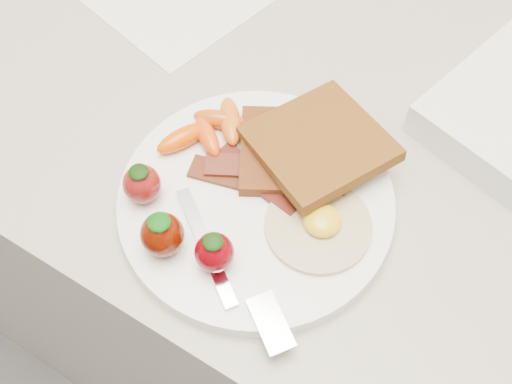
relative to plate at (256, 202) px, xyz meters
The scene contains 9 objects.
counter 0.48m from the plate, 90.55° to the left, with size 2.00×0.60×0.90m, color gray.
plate is the anchor object (origin of this frame).
toast_lower 0.06m from the plate, 86.49° to the left, with size 0.10×0.10×0.01m, color #371A04.
toast_upper 0.08m from the plate, 70.19° to the left, with size 0.12×0.12×0.01m, color #41230A.
fried_egg 0.07m from the plate, ahead, with size 0.13×0.13×0.02m.
bacon_strips 0.03m from the plate, 131.34° to the left, with size 0.12×0.08×0.01m.
baby_carrots 0.09m from the plate, 153.05° to the left, with size 0.08×0.11×0.02m.
strawberries 0.09m from the plate, 120.66° to the right, with size 0.13×0.07×0.05m.
fork 0.09m from the plate, 70.81° to the right, with size 0.18×0.10×0.00m.
Camera 1 is at (0.17, 1.28, 1.45)m, focal length 45.00 mm.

